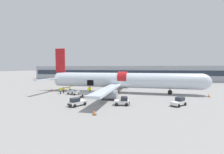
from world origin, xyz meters
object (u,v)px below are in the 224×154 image
object	(u,v)px
ground_crew_driver	(64,90)
ground_crew_loader_a	(88,90)
airplane	(121,80)
ground_crew_helper	(60,90)
baggage_cart_queued	(87,94)
baggage_cart_loading	(74,92)
ground_crew_supervisor	(70,89)
baggage_tug_mid	(77,102)
baggage_tug_lead	(122,101)
baggage_tug_rear	(179,102)
ground_crew_loader_b	(90,90)

from	to	relation	value
ground_crew_driver	ground_crew_loader_a	bearing A→B (deg)	-2.33
airplane	ground_crew_helper	xyz separation A→B (m)	(-13.99, -5.32, -2.22)
baggage_cart_queued	ground_crew_loader_a	xyz separation A→B (m)	(-1.03, 3.23, 0.38)
ground_crew_loader_a	airplane	bearing A→B (deg)	32.48
baggage_cart_loading	ground_crew_helper	world-z (taller)	ground_crew_helper
ground_crew_supervisor	baggage_tug_mid	bearing A→B (deg)	-56.52
baggage_tug_mid	baggage_tug_lead	bearing A→B (deg)	17.43
baggage_tug_lead	ground_crew_helper	size ratio (longest dim) A/B	1.69
baggage_cart_loading	ground_crew_supervisor	size ratio (longest dim) A/B	2.30
ground_crew_loader_a	baggage_tug_rear	bearing A→B (deg)	-19.10
ground_crew_loader_b	ground_crew_driver	size ratio (longest dim) A/B	1.06
ground_crew_loader_b	ground_crew_helper	distance (m)	7.14
ground_crew_helper	baggage_tug_rear	bearing A→B (deg)	-12.38
baggage_tug_rear	baggage_cart_loading	distance (m)	22.85
airplane	ground_crew_supervisor	world-z (taller)	airplane
baggage_tug_lead	ground_crew_driver	xyz separation A→B (m)	(-16.19, 8.50, 0.26)
baggage_tug_lead	ground_crew_loader_b	distance (m)	13.76
baggage_cart_loading	ground_crew_loader_b	distance (m)	4.00
baggage_tug_mid	ground_crew_loader_a	distance (m)	10.74
baggage_tug_lead	ground_crew_supervisor	world-z (taller)	ground_crew_supervisor
baggage_tug_lead	ground_crew_loader_b	xyz separation A→B (m)	(-9.68, 9.77, 0.32)
baggage_cart_queued	ground_crew_driver	size ratio (longest dim) A/B	2.44
baggage_tug_mid	baggage_tug_rear	xyz separation A→B (m)	(16.51, 4.02, 0.01)
ground_crew_loader_b	ground_crew_driver	xyz separation A→B (m)	(-6.52, -1.27, -0.05)
ground_crew_driver	ground_crew_helper	world-z (taller)	ground_crew_driver
airplane	ground_crew_helper	world-z (taller)	airplane
baggage_tug_lead	baggage_cart_loading	xyz separation A→B (m)	(-12.88, 7.40, -0.05)
ground_crew_supervisor	ground_crew_loader_b	bearing A→B (deg)	-1.03
baggage_tug_lead	ground_crew_driver	bearing A→B (deg)	152.31
baggage_tug_rear	ground_crew_loader_a	size ratio (longest dim) A/B	1.70
airplane	ground_crew_loader_b	xyz separation A→B (m)	(-7.26, -2.94, -2.14)
baggage_cart_loading	ground_crew_supervisor	distance (m)	3.46
baggage_cart_queued	ground_crew_helper	world-z (taller)	ground_crew_helper
airplane	baggage_cart_queued	world-z (taller)	airplane
ground_crew_driver	baggage_cart_queued	bearing A→B (deg)	-24.23
baggage_cart_loading	ground_crew_helper	size ratio (longest dim) A/B	2.47
baggage_cart_queued	ground_crew_helper	bearing A→B (deg)	163.41
ground_crew_helper	ground_crew_loader_a	bearing A→B (deg)	6.92
baggage_tug_rear	baggage_cart_queued	size ratio (longest dim) A/B	0.77
ground_crew_loader_b	ground_crew_driver	distance (m)	6.64
ground_crew_loader_a	ground_crew_helper	world-z (taller)	ground_crew_loader_a
baggage_tug_mid	baggage_cart_queued	distance (m)	7.37
baggage_cart_queued	ground_crew_loader_a	world-z (taller)	ground_crew_loader_a
ground_crew_driver	ground_crew_supervisor	world-z (taller)	ground_crew_supervisor
airplane	baggage_tug_rear	world-z (taller)	airplane
baggage_tug_rear	ground_crew_loader_b	world-z (taller)	ground_crew_loader_b
airplane	baggage_tug_rear	distance (m)	16.20
baggage_tug_rear	ground_crew_loader_b	bearing A→B (deg)	157.04
ground_crew_loader_a	ground_crew_driver	world-z (taller)	ground_crew_loader_a
baggage_tug_mid	ground_crew_loader_b	bearing A→B (deg)	101.38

